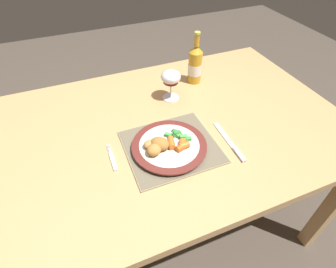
{
  "coord_description": "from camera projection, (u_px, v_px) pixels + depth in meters",
  "views": [
    {
      "loc": [
        -0.21,
        -0.73,
        1.42
      ],
      "look_at": [
        0.05,
        -0.09,
        0.78
      ],
      "focal_mm": 28.0,
      "sensor_mm": 36.0,
      "label": 1
    }
  ],
  "objects": [
    {
      "name": "table_knife",
      "position": [
        232.0,
        145.0,
        0.95
      ],
      "size": [
        0.03,
        0.22,
        0.01
      ],
      "color": "silver",
      "rests_on": "dining_table"
    },
    {
      "name": "dinner_plate",
      "position": [
        169.0,
        146.0,
        0.93
      ],
      "size": [
        0.27,
        0.27,
        0.02
      ],
      "color": "silver",
      "rests_on": "placemat"
    },
    {
      "name": "wine_glass",
      "position": [
        171.0,
        78.0,
        1.1
      ],
      "size": [
        0.08,
        0.08,
        0.14
      ],
      "color": "silver",
      "rests_on": "dining_table"
    },
    {
      "name": "bottle",
      "position": [
        195.0,
        65.0,
        1.21
      ],
      "size": [
        0.06,
        0.06,
        0.24
      ],
      "color": "gold",
      "rests_on": "dining_table"
    },
    {
      "name": "breaded_croquettes",
      "position": [
        157.0,
        146.0,
        0.89
      ],
      "size": [
        0.11,
        0.09,
        0.04
      ],
      "color": "#A87033",
      "rests_on": "dinner_plate"
    },
    {
      "name": "green_beans_pile",
      "position": [
        178.0,
        135.0,
        0.95
      ],
      "size": [
        0.09,
        0.08,
        0.02
      ],
      "color": "#4CA84C",
      "rests_on": "dinner_plate"
    },
    {
      "name": "fork",
      "position": [
        112.0,
        159.0,
        0.9
      ],
      "size": [
        0.02,
        0.13,
        0.01
      ],
      "color": "silver",
      "rests_on": "dining_table"
    },
    {
      "name": "dining_table",
      "position": [
        149.0,
        144.0,
        1.07
      ],
      "size": [
        1.59,
        0.92,
        0.74
      ],
      "color": "tan",
      "rests_on": "ground"
    },
    {
      "name": "ground_plane",
      "position": [
        155.0,
        224.0,
        1.52
      ],
      "size": [
        6.0,
        6.0,
        0.0
      ],
      "primitive_type": "plane",
      "color": "#4C4238"
    },
    {
      "name": "placemat",
      "position": [
        171.0,
        147.0,
        0.94
      ],
      "size": [
        0.32,
        0.29,
        0.01
      ],
      "color": "gray",
      "rests_on": "dining_table"
    },
    {
      "name": "glazed_carrots",
      "position": [
        179.0,
        144.0,
        0.9
      ],
      "size": [
        0.07,
        0.07,
        0.02
      ],
      "color": "orange",
      "rests_on": "dinner_plate"
    }
  ]
}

